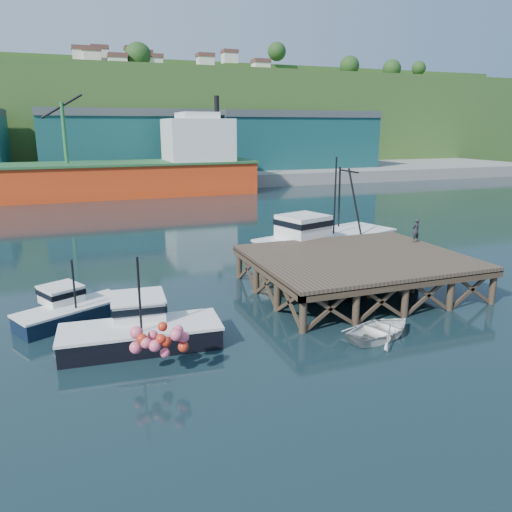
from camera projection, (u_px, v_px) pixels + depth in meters
name	position (u px, v px, depth m)	size (l,w,h in m)	color
ground	(269.00, 301.00, 27.81)	(300.00, 300.00, 0.00)	black
wharf	(358.00, 259.00, 29.01)	(12.00, 10.00, 2.62)	brown
far_quay	(127.00, 174.00, 91.06)	(160.00, 40.00, 2.00)	gray
warehouse_mid	(128.00, 144.00, 85.15)	(28.00, 16.00, 9.00)	#185050
warehouse_right	(288.00, 142.00, 95.27)	(30.00, 16.00, 9.00)	#185050
cargo_ship	(80.00, 173.00, 67.67)	(55.50, 10.00, 13.75)	#EA4016
hillside	(109.00, 120.00, 115.77)	(220.00, 50.00, 22.00)	#2D511E
boat_navy	(69.00, 308.00, 24.74)	(5.59, 4.10, 3.31)	black
boat_black	(141.00, 328.00, 22.01)	(7.08, 5.94, 4.28)	black
trawler	(324.00, 239.00, 36.05)	(11.67, 7.09, 7.36)	beige
dinghy	(381.00, 329.00, 22.88)	(2.65, 3.71, 0.77)	silver
dockworker	(416.00, 230.00, 32.30)	(0.56, 0.37, 1.54)	#212029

